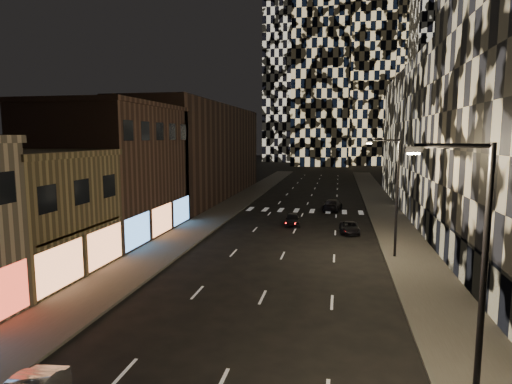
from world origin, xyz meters
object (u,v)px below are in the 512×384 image
at_px(car_dark_midlane, 293,219).
at_px(car_dark_oncoming, 332,205).
at_px(car_dark_rightlane, 350,228).
at_px(streetlight_near, 476,268).
at_px(streetlight_far, 394,189).

distance_m(car_dark_midlane, car_dark_oncoming, 10.90).
bearing_deg(car_dark_rightlane, car_dark_midlane, 152.55).
xyz_separation_m(streetlight_near, streetlight_far, (0.00, 20.00, 0.00)).
relative_size(streetlight_near, car_dark_midlane, 2.41).
relative_size(streetlight_near, car_dark_oncoming, 1.81).
relative_size(streetlight_near, car_dark_rightlane, 2.32).
height_order(streetlight_far, car_dark_midlane, streetlight_far).
bearing_deg(car_dark_midlane, car_dark_oncoming, 62.16).
bearing_deg(car_dark_rightlane, car_dark_oncoming, 95.41).
bearing_deg(streetlight_near, streetlight_far, 90.00).
distance_m(streetlight_near, car_dark_midlane, 32.40).
xyz_separation_m(streetlight_near, car_dark_oncoming, (-4.85, 40.95, -4.63)).
height_order(car_dark_midlane, car_dark_rightlane, car_dark_midlane).
distance_m(streetlight_far, car_dark_rightlane, 9.90).
height_order(car_dark_midlane, car_dark_oncoming, car_dark_oncoming).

